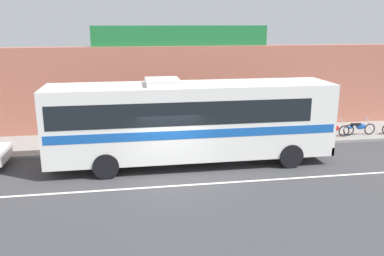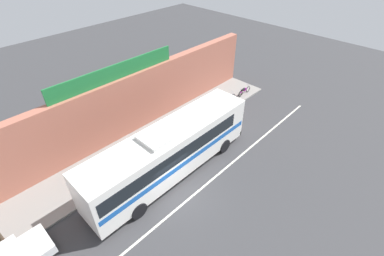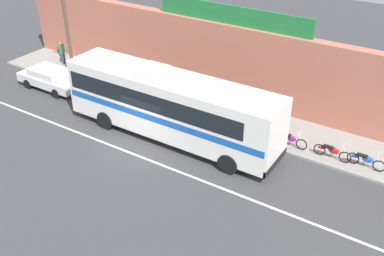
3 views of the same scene
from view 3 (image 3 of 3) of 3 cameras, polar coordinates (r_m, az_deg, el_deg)
The scene contains 12 objects.
ground_plane at distance 23.86m, azimuth -6.93°, elevation -2.16°, with size 70.00×70.00×0.00m, color #3A3A3D.
sidewalk_slab at distance 27.43m, azimuth -0.18°, elevation 2.98°, with size 30.00×3.60×0.14m, color gray.
storefront_facade at distance 28.11m, azimuth 2.21°, elevation 8.92°, with size 30.00×0.70×4.80m, color #B26651.
storefront_billboard at distance 26.46m, azimuth 5.14°, elevation 14.18°, with size 9.76×0.12×1.10m, color #1E7538.
road_center_stripe at distance 23.36m, azimuth -8.15°, elevation -3.05°, with size 30.00×0.14×0.01m, color silver.
intercity_bus at distance 23.38m, azimuth -2.92°, elevation 3.18°, with size 12.16×2.66×3.78m.
parked_car at distance 30.80m, azimuth -17.64°, elevation 6.12°, with size 4.55×1.90×1.37m.
utility_pole at distance 30.12m, azimuth -15.79°, elevation 12.89°, with size 1.60×0.22×7.78m.
motorcycle_purple at distance 23.69m, azimuth 12.32°, elevation -1.35°, with size 1.90×0.56×0.94m.
motorcycle_black at distance 23.24m, azimuth 17.43°, elevation -2.84°, with size 1.90×0.56×0.94m.
motorcycle_red at distance 23.14m, azimuth 21.29°, elevation -3.81°, with size 1.85×0.56×0.94m.
pedestrian_far_right at distance 34.00m, azimuth -16.22°, elevation 9.41°, with size 0.30×0.48×1.70m.
Camera 3 is at (13.06, -15.18, 12.98)m, focal length 41.76 mm.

